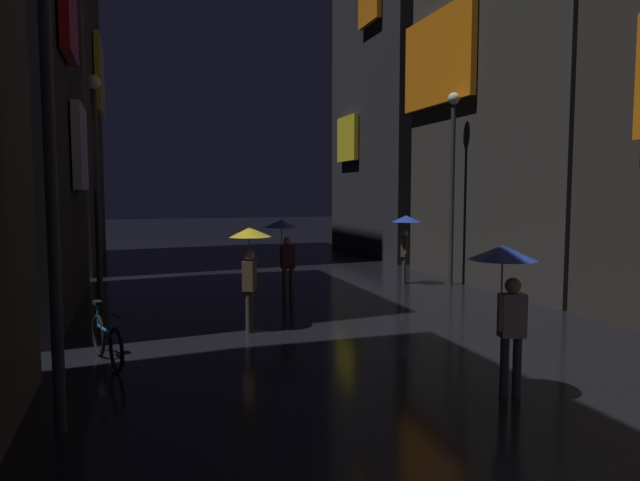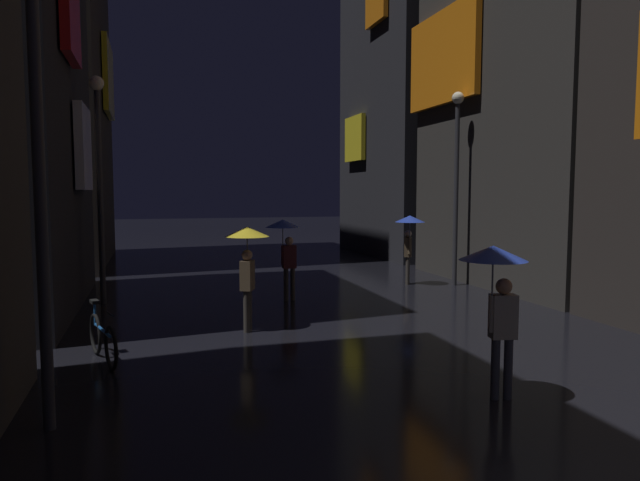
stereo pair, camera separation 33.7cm
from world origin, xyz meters
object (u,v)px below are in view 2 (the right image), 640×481
at_px(pedestrian_far_right_blue, 409,230).
at_px(bicycle_parked_at_storefront, 103,339).
at_px(streetlamp_right_far, 457,166).
at_px(streetlamp_left_near, 38,137).
at_px(pedestrian_foreground_right_yellow, 247,249).
at_px(pedestrian_foreground_left_blue, 285,237).
at_px(pedestrian_midstreet_centre_blue, 496,279).
at_px(streetlamp_left_far, 99,163).

distance_m(pedestrian_far_right_blue, bicycle_parked_at_storefront, 10.20).
bearing_deg(pedestrian_far_right_blue, streetlamp_right_far, -19.72).
bearing_deg(bicycle_parked_at_storefront, streetlamp_right_far, 28.96).
distance_m(bicycle_parked_at_storefront, streetlamp_left_near, 4.12).
distance_m(streetlamp_left_near, streetlamp_right_far, 12.83).
relative_size(pedestrian_foreground_right_yellow, streetlamp_right_far, 0.37).
distance_m(pedestrian_far_right_blue, streetlamp_right_far, 2.37).
height_order(pedestrian_foreground_left_blue, streetlamp_right_far, streetlamp_right_far).
distance_m(pedestrian_midstreet_centre_blue, streetlamp_right_far, 9.92).
distance_m(pedestrian_foreground_left_blue, bicycle_parked_at_storefront, 6.11).
bearing_deg(bicycle_parked_at_storefront, pedestrian_foreground_right_yellow, 29.40).
bearing_deg(pedestrian_foreground_left_blue, pedestrian_foreground_right_yellow, -116.87).
relative_size(pedestrian_foreground_left_blue, streetlamp_left_far, 0.37).
bearing_deg(pedestrian_foreground_right_yellow, bicycle_parked_at_storefront, -150.60).
bearing_deg(streetlamp_left_near, bicycle_parked_at_storefront, 81.72).
distance_m(pedestrian_foreground_right_yellow, streetlamp_right_far, 8.13).
distance_m(pedestrian_foreground_left_blue, pedestrian_midstreet_centre_blue, 7.80).
height_order(pedestrian_foreground_right_yellow, streetlamp_right_far, streetlamp_right_far).
relative_size(pedestrian_midstreet_centre_blue, streetlamp_left_far, 0.37).
height_order(streetlamp_left_far, streetlamp_right_far, streetlamp_right_far).
height_order(pedestrian_midstreet_centre_blue, streetlamp_right_far, streetlamp_right_far).
relative_size(streetlamp_left_near, streetlamp_right_far, 0.96).
xyz_separation_m(pedestrian_midstreet_centre_blue, streetlamp_right_far, (4.36, 8.70, 1.92)).
distance_m(pedestrian_foreground_right_yellow, pedestrian_foreground_left_blue, 3.17).
bearing_deg(pedestrian_foreground_left_blue, pedestrian_midstreet_centre_blue, -81.66).
xyz_separation_m(pedestrian_midstreet_centre_blue, streetlamp_left_far, (-5.64, 8.68, 1.87)).
distance_m(bicycle_parked_at_storefront, streetlamp_left_far, 6.17).
distance_m(pedestrian_midstreet_centre_blue, streetlamp_left_near, 5.96).
bearing_deg(streetlamp_left_far, pedestrian_midstreet_centre_blue, -56.97).
height_order(pedestrian_midstreet_centre_blue, bicycle_parked_at_storefront, pedestrian_midstreet_centre_blue).
bearing_deg(pedestrian_far_right_blue, streetlamp_left_far, -176.78).
xyz_separation_m(pedestrian_foreground_left_blue, pedestrian_midstreet_centre_blue, (1.13, -7.72, 0.00)).
xyz_separation_m(pedestrian_far_right_blue, bicycle_parked_at_storefront, (-8.31, -5.78, -1.28)).
bearing_deg(pedestrian_foreground_left_blue, bicycle_parked_at_storefront, -133.48).
height_order(pedestrian_foreground_right_yellow, streetlamp_left_far, streetlamp_left_far).
bearing_deg(bicycle_parked_at_storefront, streetlamp_left_far, 94.27).
distance_m(pedestrian_foreground_right_yellow, streetlamp_left_far, 5.22).
relative_size(pedestrian_far_right_blue, pedestrian_midstreet_centre_blue, 1.00).
relative_size(pedestrian_far_right_blue, bicycle_parked_at_storefront, 1.21).
relative_size(bicycle_parked_at_storefront, streetlamp_left_far, 0.31).
height_order(bicycle_parked_at_storefront, streetlamp_right_far, streetlamp_right_far).
height_order(pedestrian_far_right_blue, streetlamp_left_far, streetlamp_left_far).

